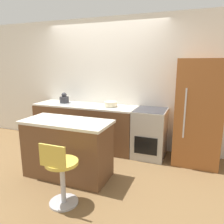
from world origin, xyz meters
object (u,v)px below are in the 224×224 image
at_px(stool_chair, 61,174).
at_px(kettle, 64,99).
at_px(refrigerator, 198,113).
at_px(mixing_bowl, 111,104).
at_px(oven_range, 150,133).

relative_size(stool_chair, kettle, 3.77).
bearing_deg(stool_chair, refrigerator, 51.19).
bearing_deg(mixing_bowl, kettle, 180.00).
bearing_deg(oven_range, stool_chair, -110.47).
relative_size(refrigerator, mixing_bowl, 7.30).
bearing_deg(refrigerator, oven_range, -179.35).
height_order(stool_chair, mixing_bowl, mixing_bowl).
distance_m(oven_range, refrigerator, 0.92).
bearing_deg(oven_range, mixing_bowl, 179.00).
xyz_separation_m(refrigerator, stool_chair, (-1.50, -1.86, -0.48)).
distance_m(kettle, mixing_bowl, 1.05).
bearing_deg(refrigerator, kettle, 179.90).
height_order(kettle, mixing_bowl, kettle).
height_order(oven_range, refrigerator, refrigerator).
bearing_deg(mixing_bowl, oven_range, -1.00).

